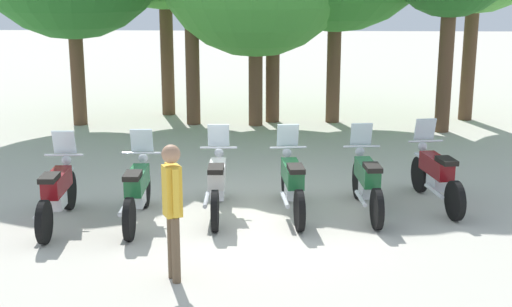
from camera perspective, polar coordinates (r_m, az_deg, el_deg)
ground_plane at (r=11.52m, az=-0.09°, el=-4.95°), size 80.00×80.00×0.00m
motorcycle_0 at (r=11.38m, az=-15.72°, el=-3.01°), size 0.62×2.19×1.37m
motorcycle_1 at (r=11.22m, az=-9.54°, el=-2.90°), size 0.62×2.19×1.37m
motorcycle_2 at (r=11.45m, az=-3.15°, el=-2.38°), size 0.62×2.19×1.37m
motorcycle_3 at (r=11.46m, az=2.92°, el=-2.36°), size 0.62×2.19×1.37m
motorcycle_4 at (r=11.65m, az=8.91°, el=-2.24°), size 0.62×2.19×1.37m
motorcycle_5 at (r=12.28m, az=14.29°, el=-1.67°), size 0.65×2.17×1.37m
person_0 at (r=8.84m, az=-6.75°, el=-3.86°), size 0.31×0.39×1.77m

